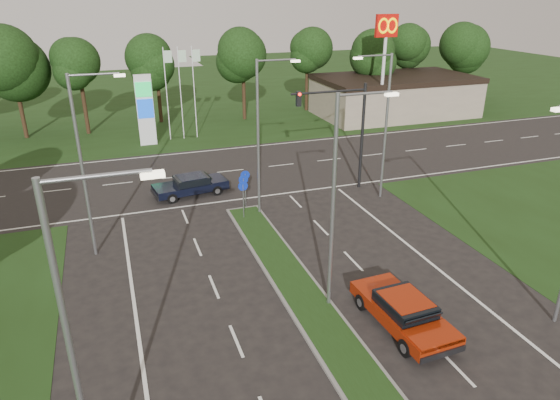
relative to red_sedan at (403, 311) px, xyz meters
name	(u,v)px	position (x,y,z in m)	size (l,w,h in m)	color
verge_far	(164,95)	(-2.97, 51.25, -0.72)	(160.00, 50.00, 0.02)	black
cross_road	(217,173)	(-2.97, 20.25, -0.72)	(160.00, 12.00, 0.02)	black
median_kerb	(331,336)	(-2.97, 0.25, -0.66)	(2.00, 26.00, 0.12)	slate
commercial_building	(395,96)	(19.03, 32.25, 1.28)	(16.00, 9.00, 4.00)	gray
streetlight_median_near	(338,194)	(-1.97, 2.25, 4.36)	(2.53, 0.22, 9.00)	gray
streetlight_median_far	(261,131)	(-1.97, 12.25, 4.36)	(2.53, 0.22, 9.00)	gray
streetlight_left_near	(78,340)	(-11.27, -3.75, 4.36)	(2.53, 0.22, 9.00)	gray
streetlight_left_far	(85,158)	(-11.27, 10.25, 4.36)	(2.53, 0.22, 9.00)	gray
streetlight_right_far	(384,120)	(5.82, 12.25, 4.36)	(2.53, 0.22, 9.00)	gray
traffic_signal	(345,121)	(4.21, 14.25, 3.93)	(5.10, 0.42, 7.00)	black
median_signs	(244,186)	(-2.97, 12.65, 0.99)	(1.16, 1.76, 2.38)	gray
gas_pylon	(148,108)	(-6.76, 29.30, 2.48)	(5.80, 1.26, 8.00)	silver
mcdonalds_sign	(386,42)	(15.03, 28.22, 7.27)	(2.20, 0.47, 10.40)	silver
treeline_far	(178,53)	(-2.87, 36.18, 6.11)	(6.00, 6.00, 9.90)	black
red_sedan	(403,311)	(0.00, 0.00, 0.00)	(2.24, 4.97, 1.34)	#932008
navy_sedan	(191,185)	(-5.51, 16.60, -0.03)	(4.89, 2.55, 1.28)	black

